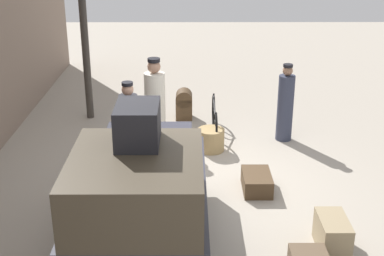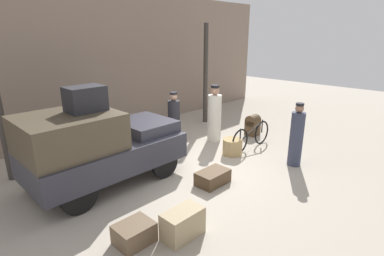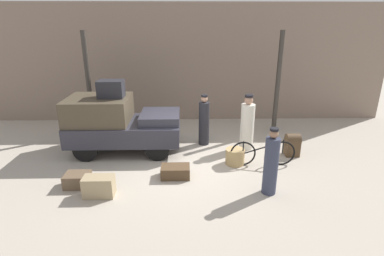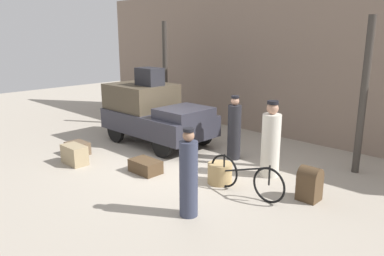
{
  "view_description": "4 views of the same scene",
  "coord_description": "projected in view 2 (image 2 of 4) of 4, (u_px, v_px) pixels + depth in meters",
  "views": [
    {
      "loc": [
        -8.28,
        0.23,
        4.34
      ],
      "look_at": [
        0.2,
        0.2,
        0.95
      ],
      "focal_mm": 50.0,
      "sensor_mm": 36.0,
      "label": 1
    },
    {
      "loc": [
        -4.84,
        -4.76,
        3.18
      ],
      "look_at": [
        0.2,
        0.2,
        0.95
      ],
      "focal_mm": 28.0,
      "sensor_mm": 36.0,
      "label": 2
    },
    {
      "loc": [
        0.0,
        -7.78,
        3.77
      ],
      "look_at": [
        0.2,
        0.2,
        0.95
      ],
      "focal_mm": 28.0,
      "sensor_mm": 36.0,
      "label": 3
    },
    {
      "loc": [
        6.22,
        -6.06,
        3.16
      ],
      "look_at": [
        0.2,
        0.2,
        0.95
      ],
      "focal_mm": 35.0,
      "sensor_mm": 36.0,
      "label": 4
    }
  ],
  "objects": [
    {
      "name": "trunk_on_truck_roof",
      "position": [
        85.0,
        99.0,
        5.97
      ],
      "size": [
        0.73,
        0.53,
        0.5
      ],
      "color": "#232328",
      "rests_on": "truck"
    },
    {
      "name": "porter_lifting_near_truck",
      "position": [
        174.0,
        123.0,
        8.5
      ],
      "size": [
        0.34,
        0.34,
        1.65
      ],
      "color": "#232328",
      "rests_on": "ground"
    },
    {
      "name": "trunk_wicker_pale",
      "position": [
        183.0,
        224.0,
        4.85
      ],
      "size": [
        0.69,
        0.39,
        0.48
      ],
      "color": "#9E8966",
      "rests_on": "ground"
    },
    {
      "name": "truck",
      "position": [
        97.0,
        145.0,
        6.38
      ],
      "size": [
        3.31,
        1.73,
        1.69
      ],
      "color": "black",
      "rests_on": "ground"
    },
    {
      "name": "suitcase_black_upright",
      "position": [
        134.0,
        233.0,
        4.74
      ],
      "size": [
        0.59,
        0.47,
        0.33
      ],
      "color": "brown",
      "rests_on": "ground"
    },
    {
      "name": "trunk_large_brown",
      "position": [
        213.0,
        177.0,
        6.62
      ],
      "size": [
        0.74,
        0.47,
        0.3
      ],
      "color": "#4C3823",
      "rests_on": "ground"
    },
    {
      "name": "wicker_basket",
      "position": [
        232.0,
        147.0,
        8.2
      ],
      "size": [
        0.53,
        0.53,
        0.44
      ],
      "color": "tan",
      "rests_on": "ground"
    },
    {
      "name": "conductor_in_dark_uniform",
      "position": [
        296.0,
        137.0,
        7.39
      ],
      "size": [
        0.33,
        0.33,
        1.6
      ],
      "color": "#33384C",
      "rests_on": "ground"
    },
    {
      "name": "trunk_barrel_dark",
      "position": [
        253.0,
        125.0,
        9.74
      ],
      "size": [
        0.4,
        0.37,
        0.68
      ],
      "color": "#4C3823",
      "rests_on": "ground"
    },
    {
      "name": "canopy_pillar_right",
      "position": [
        206.0,
        75.0,
        10.81
      ],
      "size": [
        0.16,
        0.16,
        3.54
      ],
      "color": "#38332D",
      "rests_on": "ground"
    },
    {
      "name": "station_building_facade",
      "position": [
        101.0,
        64.0,
        9.48
      ],
      "size": [
        16.0,
        0.15,
        4.5
      ],
      "color": "gray",
      "rests_on": "ground"
    },
    {
      "name": "bicycle",
      "position": [
        251.0,
        136.0,
        8.59
      ],
      "size": [
        1.81,
        0.04,
        0.76
      ],
      "color": "black",
      "rests_on": "ground"
    },
    {
      "name": "porter_with_bicycle",
      "position": [
        214.0,
        116.0,
        9.14
      ],
      "size": [
        0.42,
        0.42,
        1.73
      ],
      "color": "silver",
      "rests_on": "ground"
    },
    {
      "name": "ground_plane",
      "position": [
        192.0,
        168.0,
        7.43
      ],
      "size": [
        30.0,
        30.0,
        0.0
      ],
      "primitive_type": "plane",
      "color": "#A89E8E"
    }
  ]
}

